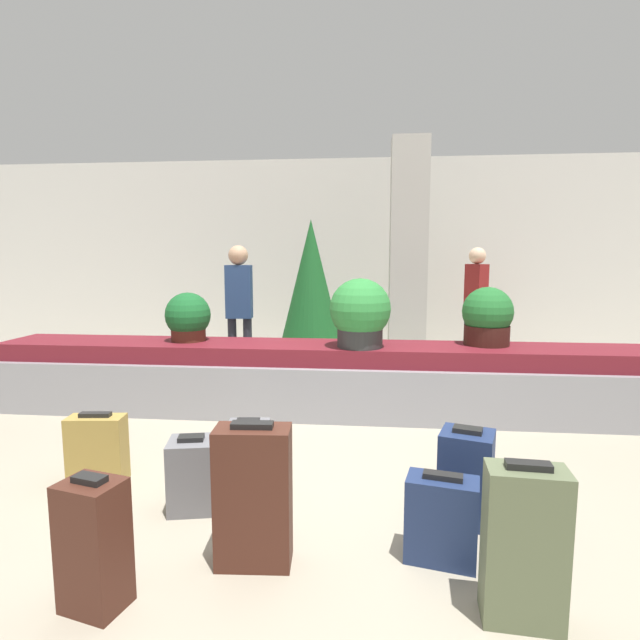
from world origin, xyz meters
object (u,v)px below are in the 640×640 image
(potted_plant_2, at_px, (360,313))
(traveler_0, at_px, (476,295))
(potted_plant_0, at_px, (487,317))
(suitcase_3, at_px, (192,474))
(suitcase_7, at_px, (94,545))
(suitcase_1, at_px, (249,459))
(suitcase_6, at_px, (253,496))
(potted_plant_1, at_px, (188,318))
(suitcase_2, at_px, (524,545))
(suitcase_8, at_px, (466,476))
(suitcase_5, at_px, (97,449))
(traveler_1, at_px, (239,301))
(decorated_tree, at_px, (311,291))
(suitcase_4, at_px, (441,519))
(pillar, at_px, (408,257))

(potted_plant_2, height_order, traveler_0, traveler_0)
(potted_plant_0, height_order, traveler_0, traveler_0)
(suitcase_3, distance_m, suitcase_7, 0.94)
(suitcase_1, relative_size, suitcase_6, 0.68)
(suitcase_1, relative_size, potted_plant_1, 1.02)
(suitcase_1, relative_size, suitcase_2, 0.72)
(suitcase_2, bearing_deg, suitcase_8, 100.47)
(suitcase_2, xyz_separation_m, suitcase_7, (-1.93, -0.11, -0.05))
(suitcase_5, xyz_separation_m, traveler_1, (0.30, 2.87, 0.81))
(suitcase_7, bearing_deg, potted_plant_0, 66.48)
(suitcase_3, bearing_deg, suitcase_8, -10.74)
(suitcase_1, bearing_deg, decorated_tree, 83.61)
(potted_plant_2, bearing_deg, suitcase_8, -70.48)
(potted_plant_1, bearing_deg, suitcase_4, -47.87)
(potted_plant_2, bearing_deg, potted_plant_1, 174.22)
(suitcase_5, bearing_deg, potted_plant_0, 25.23)
(potted_plant_2, xyz_separation_m, traveler_0, (1.65, 2.62, -0.00))
(potted_plant_2, bearing_deg, decorated_tree, 111.51)
(suitcase_5, bearing_deg, suitcase_1, -10.80)
(potted_plant_0, bearing_deg, suitcase_2, -99.39)
(suitcase_1, distance_m, potted_plant_0, 2.93)
(suitcase_7, relative_size, potted_plant_1, 1.23)
(traveler_0, bearing_deg, suitcase_3, 119.86)
(suitcase_8, xyz_separation_m, potted_plant_2, (-0.69, 1.95, 0.77))
(suitcase_1, height_order, suitcase_3, suitcase_1)
(suitcase_2, bearing_deg, decorated_tree, 112.34)
(suitcase_2, relative_size, potted_plant_2, 1.08)
(decorated_tree, bearing_deg, suitcase_7, -95.48)
(potted_plant_1, relative_size, traveler_0, 0.30)
(suitcase_5, bearing_deg, suitcase_6, -38.33)
(traveler_1, bearing_deg, decorated_tree, -148.87)
(suitcase_2, distance_m, decorated_tree, 4.88)
(pillar, height_order, suitcase_1, pillar)
(suitcase_5, distance_m, decorated_tree, 3.74)
(suitcase_4, relative_size, suitcase_5, 0.95)
(pillar, distance_m, potted_plant_2, 2.30)
(suitcase_3, height_order, suitcase_6, suitcase_6)
(traveler_0, bearing_deg, traveler_1, 84.06)
(suitcase_2, height_order, suitcase_3, suitcase_2)
(suitcase_2, height_order, suitcase_4, suitcase_2)
(decorated_tree, bearing_deg, suitcase_6, -87.28)
(suitcase_8, bearing_deg, suitcase_6, -137.13)
(suitcase_3, relative_size, suitcase_4, 1.00)
(pillar, bearing_deg, decorated_tree, -164.20)
(suitcase_7, relative_size, potted_plant_0, 1.08)
(pillar, height_order, potted_plant_2, pillar)
(suitcase_3, bearing_deg, suitcase_5, 147.61)
(suitcase_6, xyz_separation_m, suitcase_7, (-0.65, -0.40, -0.07))
(suitcase_3, height_order, suitcase_4, same)
(suitcase_3, relative_size, potted_plant_1, 0.94)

